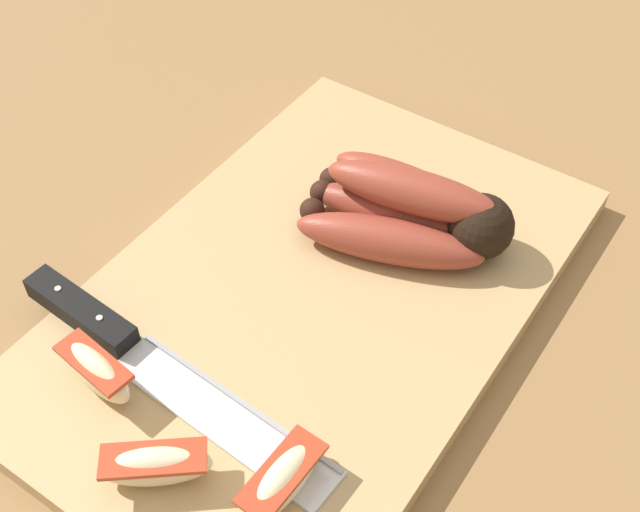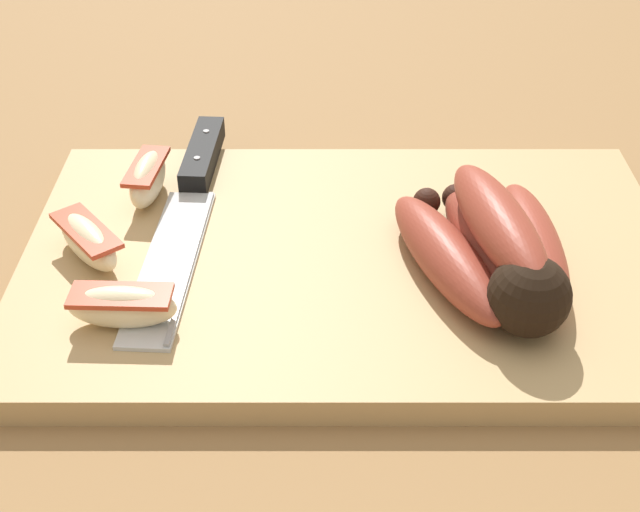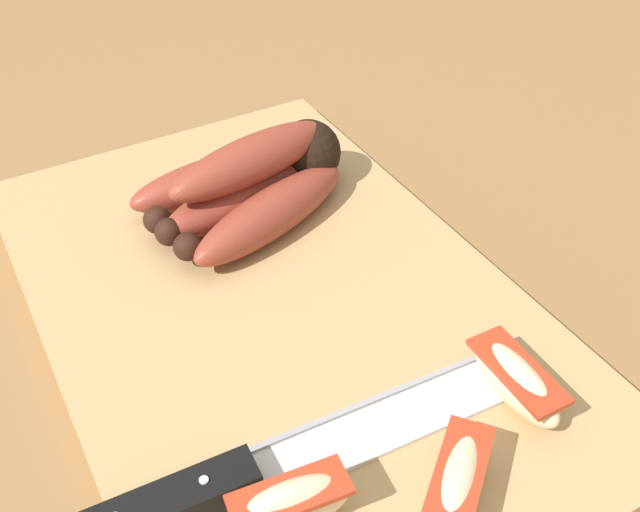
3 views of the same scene
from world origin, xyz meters
name	(u,v)px [view 3 (image 3 of 3)]	position (x,y,z in m)	size (l,w,h in m)	color
ground_plane	(266,300)	(0.00, 0.00, 0.00)	(6.00, 6.00, 0.00)	olive
cutting_board	(278,305)	(-0.02, 0.00, 0.01)	(0.47, 0.30, 0.02)	tan
banana_bunch	(255,182)	(0.08, -0.03, 0.04)	(0.12, 0.17, 0.06)	black
chefs_knife	(253,473)	(-0.14, 0.08, 0.03)	(0.05, 0.28, 0.02)	silver
apple_wedge_near	(516,380)	(-0.16, -0.08, 0.04)	(0.07, 0.03, 0.03)	beige
apple_wedge_middle	(290,506)	(-0.17, 0.07, 0.04)	(0.03, 0.07, 0.03)	beige
apple_wedge_far	(457,484)	(-0.20, -0.01, 0.04)	(0.06, 0.07, 0.03)	beige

